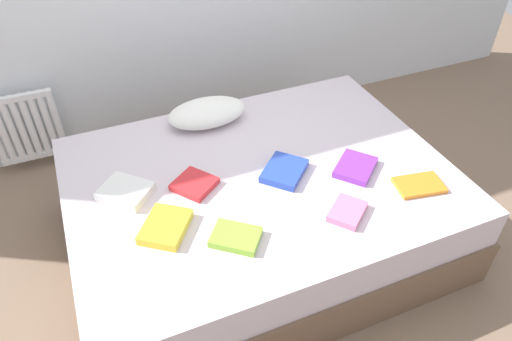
# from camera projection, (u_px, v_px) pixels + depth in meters

# --- Properties ---
(ground_plane) EXTENTS (8.00, 8.00, 0.00)m
(ground_plane) POSITION_uv_depth(u_px,v_px,m) (259.00, 238.00, 2.76)
(ground_plane) COLOR #7F6651
(bed) EXTENTS (2.00, 1.50, 0.50)m
(bed) POSITION_uv_depth(u_px,v_px,m) (259.00, 208.00, 2.60)
(bed) COLOR brown
(bed) RESTS_ON ground
(radiator) EXTENTS (0.43, 0.04, 0.49)m
(radiator) POSITION_uv_depth(u_px,v_px,m) (26.00, 128.00, 3.06)
(radiator) COLOR white
(radiator) RESTS_ON ground
(pillow) EXTENTS (0.47, 0.28, 0.13)m
(pillow) POSITION_uv_depth(u_px,v_px,m) (207.00, 113.00, 2.76)
(pillow) COLOR white
(pillow) RESTS_ON bed
(textbook_purple) EXTENTS (0.29, 0.29, 0.03)m
(textbook_purple) POSITION_uv_depth(u_px,v_px,m) (355.00, 167.00, 2.45)
(textbook_purple) COLOR purple
(textbook_purple) RESTS_ON bed
(textbook_yellow) EXTENTS (0.29, 0.30, 0.04)m
(textbook_yellow) POSITION_uv_depth(u_px,v_px,m) (166.00, 227.00, 2.12)
(textbook_yellow) COLOR yellow
(textbook_yellow) RESTS_ON bed
(textbook_pink) EXTENTS (0.23, 0.23, 0.03)m
(textbook_pink) POSITION_uv_depth(u_px,v_px,m) (347.00, 212.00, 2.20)
(textbook_pink) COLOR pink
(textbook_pink) RESTS_ON bed
(textbook_blue) EXTENTS (0.30, 0.30, 0.04)m
(textbook_blue) POSITION_uv_depth(u_px,v_px,m) (284.00, 171.00, 2.42)
(textbook_blue) COLOR #2847B7
(textbook_blue) RESTS_ON bed
(textbook_white) EXTENTS (0.30, 0.30, 0.05)m
(textbook_white) POSITION_uv_depth(u_px,v_px,m) (126.00, 192.00, 2.30)
(textbook_white) COLOR white
(textbook_white) RESTS_ON bed
(textbook_red) EXTENTS (0.26, 0.26, 0.03)m
(textbook_red) POSITION_uv_depth(u_px,v_px,m) (194.00, 184.00, 2.35)
(textbook_red) COLOR red
(textbook_red) RESTS_ON bed
(textbook_lime) EXTENTS (0.26, 0.25, 0.04)m
(textbook_lime) POSITION_uv_depth(u_px,v_px,m) (236.00, 237.00, 2.08)
(textbook_lime) COLOR #8CC638
(textbook_lime) RESTS_ON bed
(textbook_orange) EXTENTS (0.26, 0.19, 0.02)m
(textbook_orange) POSITION_uv_depth(u_px,v_px,m) (419.00, 185.00, 2.35)
(textbook_orange) COLOR orange
(textbook_orange) RESTS_ON bed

